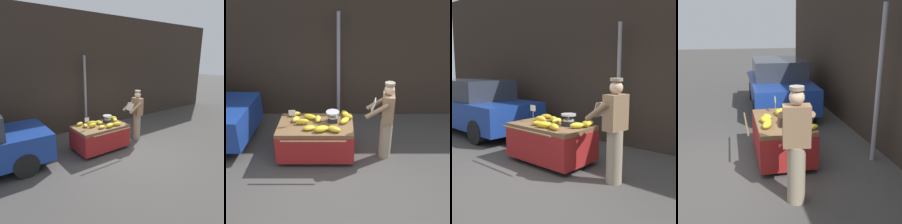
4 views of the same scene
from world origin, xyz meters
The scene contains 18 objects.
ground_plane centered at (0.00, 0.00, 0.00)m, with size 60.00×60.00×0.00m, color #423F3D.
back_wall centered at (0.00, 2.96, 2.20)m, with size 16.00×0.24×4.40m, color #332821.
street_pole centered at (-0.05, 2.51, 1.42)m, with size 0.09×0.09×2.85m, color gray.
banana_cart centered at (-0.53, 0.83, 0.55)m, with size 1.60×1.19×0.77m.
weighing_scale centered at (-0.17, 0.94, 0.89)m, with size 0.28×0.28×0.23m.
price_sign centered at (-1.01, 0.79, 1.02)m, with size 0.14×0.01×0.34m.
banana_bunch_0 centered at (-0.67, 1.05, 0.82)m, with size 0.13×0.30×0.11m, color gold.
banana_bunch_1 centered at (0.08, 0.87, 0.82)m, with size 0.14×0.26×0.11m, color yellow.
banana_bunch_2 centered at (-0.14, 0.50, 0.83)m, with size 0.14×0.28×0.11m, color gold.
banana_bunch_3 centered at (-1.03, 1.20, 0.82)m, with size 0.11×0.27×0.10m, color gold.
banana_bunch_4 centered at (-0.97, 0.95, 0.82)m, with size 0.14×0.21×0.10m, color yellow.
banana_bunch_5 centered at (0.15, 1.05, 0.83)m, with size 0.12×0.22×0.12m, color gold.
banana_bunch_6 centered at (-0.49, 0.95, 0.82)m, with size 0.12×0.25×0.11m, color yellow.
banana_bunch_7 centered at (-0.81, 0.81, 0.83)m, with size 0.11×0.28×0.13m, color gold.
banana_bunch_8 centered at (-0.40, 0.51, 0.83)m, with size 0.17×0.29×0.12m, color gold.
banana_bunch_9 centered at (0.10, 1.22, 0.81)m, with size 0.15×0.28×0.09m, color yellow.
banana_bunch_10 centered at (-0.64, 0.57, 0.81)m, with size 0.15×0.25×0.09m, color gold.
vendor_person centered at (0.94, 0.77, 0.87)m, with size 0.63×0.57×1.71m.
Camera 2 is at (-0.06, -4.22, 3.52)m, focal length 43.57 mm.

